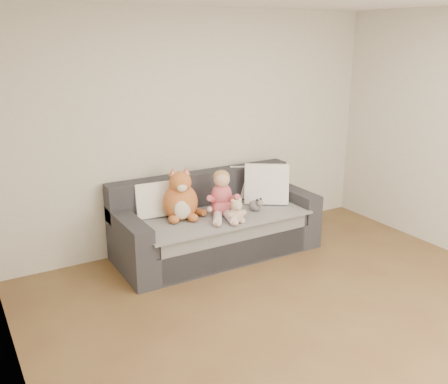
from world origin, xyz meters
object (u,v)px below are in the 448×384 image
toddler (222,197)px  plush_cat (181,199)px  sofa (215,226)px  teddy_bear (236,213)px  sippy_cup (232,211)px

toddler → plush_cat: bearing=-178.1°
sofa → toddler: size_ratio=4.34×
teddy_bear → sippy_cup: 0.22m
sippy_cup → plush_cat: bearing=158.0°
sofa → plush_cat: bearing=-180.0°
sofa → sippy_cup: 0.31m
toddler → sofa: bearing=111.7°
sofa → plush_cat: plush_cat is taller
plush_cat → sippy_cup: plush_cat is taller
plush_cat → sofa: bearing=14.7°
toddler → teddy_bear: toddler is taller
plush_cat → teddy_bear: size_ratio=2.15×
sofa → sippy_cup: size_ratio=19.38×
sofa → plush_cat: size_ratio=3.83×
sofa → teddy_bear: bearing=-86.6°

